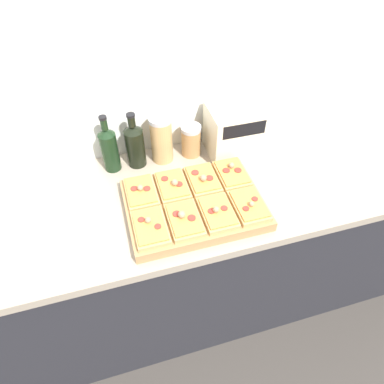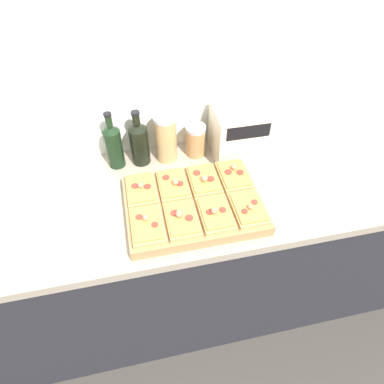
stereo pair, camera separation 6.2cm
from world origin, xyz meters
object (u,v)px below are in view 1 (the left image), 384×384
cutting_board (194,205)px  grain_jar_tall (161,139)px  wine_bottle (135,145)px  toaster_oven (235,131)px  grain_jar_short (191,140)px  olive_oil_bottle (109,148)px

cutting_board → grain_jar_tall: bearing=98.9°
wine_bottle → toaster_oven: wine_bottle is taller
wine_bottle → toaster_oven: 0.45m
wine_bottle → grain_jar_tall: wine_bottle is taller
grain_jar_tall → grain_jar_short: bearing=0.0°
grain_jar_tall → toaster_oven: 0.33m
wine_bottle → toaster_oven: size_ratio=0.99×
cutting_board → wine_bottle: bearing=116.9°
cutting_board → grain_jar_tall: grain_jar_tall is taller
cutting_board → wine_bottle: wine_bottle is taller
olive_oil_bottle → grain_jar_tall: size_ratio=1.20×
cutting_board → olive_oil_bottle: (-0.28, 0.33, 0.09)m
cutting_board → wine_bottle: (-0.17, 0.33, 0.08)m
grain_jar_tall → grain_jar_short: (0.14, 0.00, -0.04)m
wine_bottle → grain_jar_tall: (0.12, 0.00, 0.01)m
cutting_board → grain_jar_short: bearing=76.0°
cutting_board → wine_bottle: size_ratio=2.03×
toaster_oven → cutting_board: bearing=-132.9°
olive_oil_bottle → wine_bottle: size_ratio=1.03×
olive_oil_bottle → grain_jar_tall: olive_oil_bottle is taller
grain_jar_short → toaster_oven: size_ratio=0.58×
wine_bottle → olive_oil_bottle: bearing=180.0°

